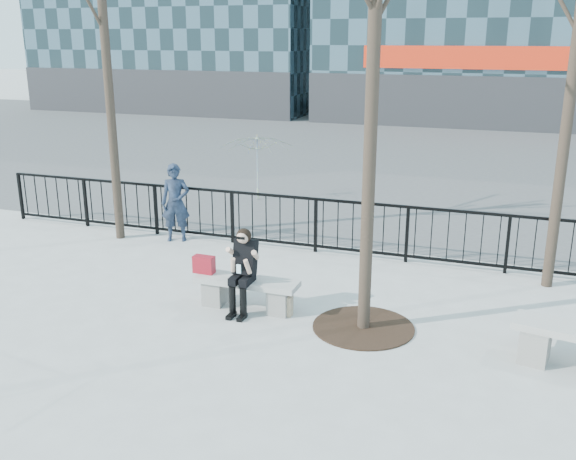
% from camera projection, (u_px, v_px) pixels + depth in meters
% --- Properties ---
extents(ground, '(120.00, 120.00, 0.00)m').
position_uv_depth(ground, '(247.00, 308.00, 10.16)').
color(ground, '#9C9C97').
rests_on(ground, ground).
extents(street_surface, '(60.00, 23.00, 0.01)m').
position_uv_depth(street_surface, '(406.00, 152.00, 23.68)').
color(street_surface, '#474747').
rests_on(street_surface, ground).
extents(railing, '(14.00, 0.06, 1.10)m').
position_uv_depth(railing, '(306.00, 224.00, 12.70)').
color(railing, black).
rests_on(railing, ground).
extents(tree_grate, '(1.50, 1.50, 0.02)m').
position_uv_depth(tree_grate, '(363.00, 327.00, 9.45)').
color(tree_grate, black).
rests_on(tree_grate, ground).
extents(bench_main, '(1.65, 0.46, 0.49)m').
position_uv_depth(bench_main, '(247.00, 290.00, 10.07)').
color(bench_main, gray).
rests_on(bench_main, ground).
extents(seated_woman, '(0.50, 0.64, 1.34)m').
position_uv_depth(seated_woman, '(242.00, 271.00, 9.82)').
color(seated_woman, black).
rests_on(seated_woman, ground).
extents(handbag, '(0.34, 0.17, 0.28)m').
position_uv_depth(handbag, '(204.00, 264.00, 10.23)').
color(handbag, maroon).
rests_on(handbag, bench_main).
extents(shopping_bag, '(0.34, 0.13, 0.32)m').
position_uv_depth(shopping_bag, '(282.00, 305.00, 9.85)').
color(shopping_bag, '#C7AF8D').
rests_on(shopping_bag, ground).
extents(standing_man, '(0.69, 0.58, 1.63)m').
position_uv_depth(standing_man, '(176.00, 203.00, 13.28)').
color(standing_man, black).
rests_on(standing_man, ground).
extents(vendor_umbrella, '(2.28, 2.31, 1.72)m').
position_uv_depth(vendor_umbrella, '(257.00, 168.00, 16.57)').
color(vendor_umbrella, yellow).
rests_on(vendor_umbrella, ground).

